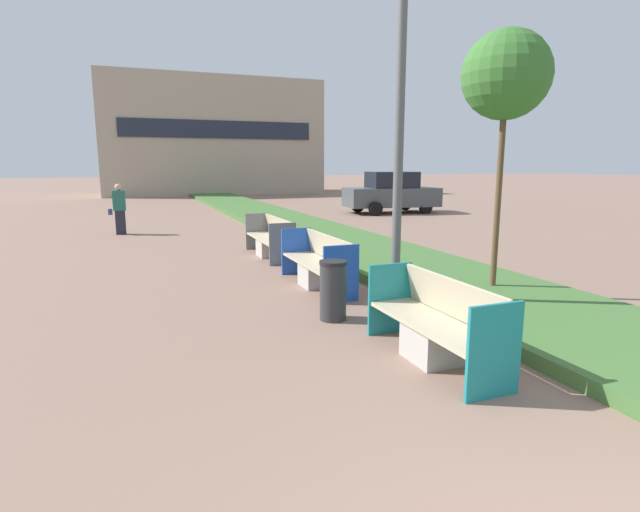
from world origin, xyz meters
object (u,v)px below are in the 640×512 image
at_px(bench_grey_frame, 271,241).
at_px(bench_teal_frame, 436,329).
at_px(litter_bin, 333,290).
at_px(street_lamp_post, 402,50).
at_px(parked_car_distant, 392,193).
at_px(bench_blue_frame, 318,266).
at_px(sapling_tree_near, 506,76).
at_px(pedestrian_walking, 119,209).

bearing_deg(bench_grey_frame, bench_teal_frame, -90.03).
distance_m(litter_bin, street_lamp_post, 3.57).
xyz_separation_m(bench_teal_frame, parked_car_distant, (8.06, 15.48, 0.55)).
distance_m(bench_grey_frame, litter_bin, 5.20).
distance_m(bench_teal_frame, bench_grey_frame, 6.99).
relative_size(bench_teal_frame, parked_car_distant, 0.47).
distance_m(bench_grey_frame, street_lamp_post, 6.08).
xyz_separation_m(bench_teal_frame, bench_grey_frame, (0.00, 6.99, 0.01)).
height_order(bench_grey_frame, parked_car_distant, parked_car_distant).
relative_size(bench_blue_frame, parked_car_distant, 0.53).
xyz_separation_m(litter_bin, street_lamp_post, (1.13, 0.20, 3.38)).
xyz_separation_m(bench_blue_frame, street_lamp_post, (0.61, -1.74, 3.44)).
bearing_deg(bench_teal_frame, bench_blue_frame, 89.95).
height_order(bench_grey_frame, sapling_tree_near, sapling_tree_near).
xyz_separation_m(litter_bin, parked_car_distant, (8.57, 13.66, 0.48)).
bearing_deg(sapling_tree_near, street_lamp_post, -178.44).
height_order(bench_teal_frame, street_lamp_post, street_lamp_post).
distance_m(bench_blue_frame, parked_car_distant, 14.23).
relative_size(bench_grey_frame, sapling_tree_near, 0.54).
relative_size(bench_teal_frame, bench_grey_frame, 0.89).
height_order(pedestrian_walking, parked_car_distant, parked_car_distant).
xyz_separation_m(bench_grey_frame, parked_car_distant, (8.06, 8.49, 0.54)).
height_order(bench_teal_frame, litter_bin, bench_teal_frame).
bearing_deg(bench_blue_frame, street_lamp_post, -70.70).
xyz_separation_m(bench_teal_frame, pedestrian_walking, (-3.42, 12.41, 0.44)).
bearing_deg(bench_grey_frame, litter_bin, -95.70).
bearing_deg(bench_blue_frame, pedestrian_walking, 111.61).
relative_size(litter_bin, street_lamp_post, 0.13).
xyz_separation_m(bench_teal_frame, litter_bin, (-0.51, 1.81, 0.07)).
relative_size(street_lamp_post, sapling_tree_near, 1.60).
xyz_separation_m(bench_teal_frame, street_lamp_post, (0.61, 2.02, 3.45)).
bearing_deg(bench_teal_frame, parked_car_distant, 62.49).
bearing_deg(bench_blue_frame, parked_car_distant, 55.50).
height_order(bench_teal_frame, parked_car_distant, parked_car_distant).
height_order(bench_blue_frame, sapling_tree_near, sapling_tree_near).
bearing_deg(pedestrian_walking, bench_grey_frame, -57.69).
xyz_separation_m(bench_blue_frame, litter_bin, (-0.52, -1.94, 0.06)).
bearing_deg(litter_bin, pedestrian_walking, 105.36).
bearing_deg(pedestrian_walking, bench_blue_frame, -68.39).
relative_size(litter_bin, sapling_tree_near, 0.20).
xyz_separation_m(bench_blue_frame, parked_car_distant, (8.06, 11.72, 0.54)).
bearing_deg(litter_bin, bench_grey_frame, 84.30).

